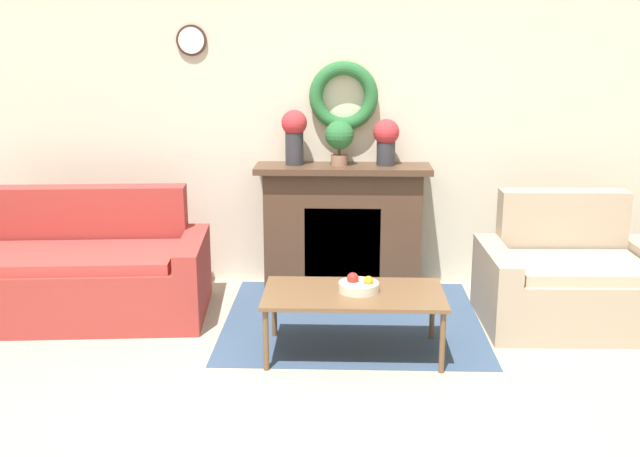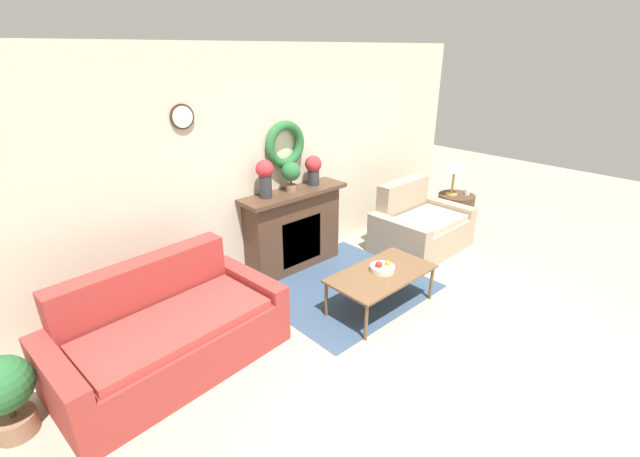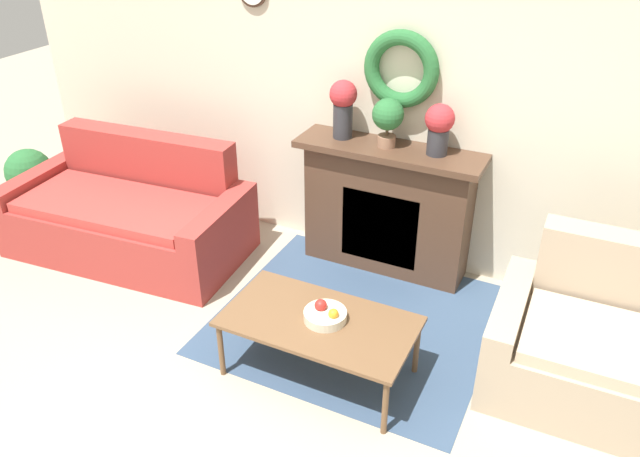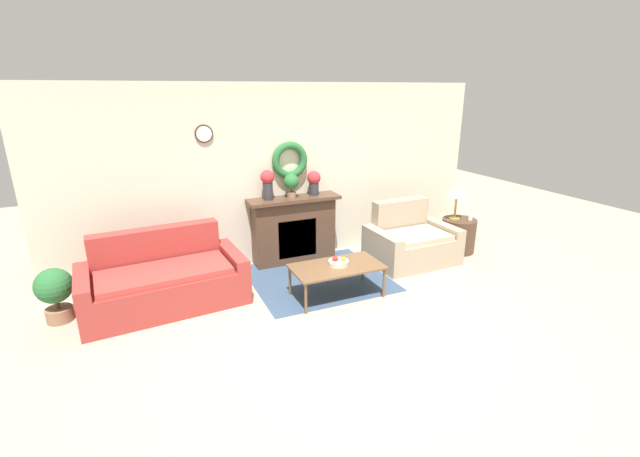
# 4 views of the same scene
# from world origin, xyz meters

# --- Properties ---
(ground_plane) EXTENTS (16.00, 16.00, 0.00)m
(ground_plane) POSITION_xyz_m (0.00, 0.00, 0.00)
(ground_plane) COLOR #9E937F
(floor_rug) EXTENTS (1.88, 1.74, 0.01)m
(floor_rug) POSITION_xyz_m (0.21, 1.57, 0.00)
(floor_rug) COLOR #334760
(floor_rug) RESTS_ON ground_plane
(wall_back) EXTENTS (6.80, 0.18, 2.70)m
(wall_back) POSITION_xyz_m (0.00, 2.55, 1.36)
(wall_back) COLOR beige
(wall_back) RESTS_ON ground_plane
(fireplace) EXTENTS (1.42, 0.41, 1.04)m
(fireplace) POSITION_xyz_m (0.13, 2.34, 0.52)
(fireplace) COLOR #4C3323
(fireplace) RESTS_ON ground_plane
(couch_left) EXTENTS (2.01, 1.14, 0.92)m
(couch_left) POSITION_xyz_m (-1.87, 1.65, 0.32)
(couch_left) COLOR #9E332D
(couch_left) RESTS_ON ground_plane
(loveseat_right) EXTENTS (1.31, 0.95, 0.92)m
(loveseat_right) POSITION_xyz_m (1.80, 1.60, 0.31)
(loveseat_right) COLOR tan
(loveseat_right) RESTS_ON ground_plane
(coffee_table) EXTENTS (1.18, 0.64, 0.43)m
(coffee_table) POSITION_xyz_m (0.21, 0.97, 0.39)
(coffee_table) COLOR brown
(coffee_table) RESTS_ON ground_plane
(fruit_bowl) EXTENTS (0.26, 0.26, 0.12)m
(fruit_bowl) POSITION_xyz_m (0.24, 0.99, 0.46)
(fruit_bowl) COLOR beige
(fruit_bowl) RESTS_ON coffee_table
(vase_on_mantel_left) EXTENTS (0.21, 0.21, 0.44)m
(vase_on_mantel_left) POSITION_xyz_m (-0.27, 2.35, 1.29)
(vase_on_mantel_left) COLOR #2D2D33
(vase_on_mantel_left) RESTS_ON fireplace
(vase_on_mantel_right) EXTENTS (0.21, 0.21, 0.37)m
(vase_on_mantel_right) POSITION_xyz_m (0.47, 2.35, 1.25)
(vase_on_mantel_right) COLOR #2D2D33
(vase_on_mantel_right) RESTS_ON fireplace
(potted_plant_on_mantel) EXTENTS (0.23, 0.23, 0.36)m
(potted_plant_on_mantel) POSITION_xyz_m (0.10, 2.33, 1.26)
(potted_plant_on_mantel) COLOR #8E664C
(potted_plant_on_mantel) RESTS_ON fireplace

